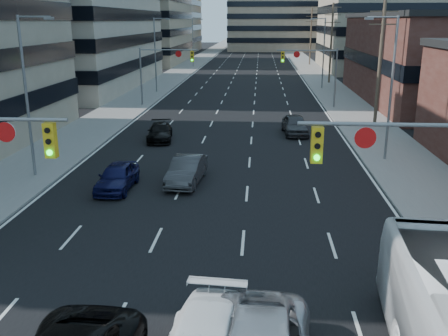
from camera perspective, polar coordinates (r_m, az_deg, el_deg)
road_surface at (r=136.96m, az=3.18°, el=12.90°), size 18.00×300.00×0.02m
sidewalk_left at (r=137.63m, az=-1.74°, el=12.96°), size 5.00×300.00×0.15m
sidewalk_right at (r=137.24m, az=8.11°, el=12.80°), size 5.00×300.00×0.15m
office_left_far at (r=109.87m, az=-10.19°, el=15.95°), size 20.00×30.00×16.00m
office_right_far at (r=97.34m, az=18.16°, el=14.77°), size 22.00×28.00×14.00m
bg_block_left at (r=149.77m, az=-7.95°, el=16.91°), size 24.00×24.00×20.00m
bg_block_right at (r=139.86m, az=16.90°, el=14.78°), size 22.00×22.00×12.00m
signal_near_right at (r=16.13m, az=22.33°, el=-0.59°), size 6.59×0.33×6.00m
signal_far_left at (r=52.81m, az=-7.03°, el=11.64°), size 6.09×0.33×6.00m
signal_far_right at (r=52.12m, az=10.14°, el=11.44°), size 6.09×0.33×6.00m
utility_pole_block at (r=43.88m, az=17.43°, el=11.97°), size 2.20×0.28×11.00m
utility_pole_midblock at (r=73.38m, az=12.16°, el=13.91°), size 2.20×0.28×11.00m
utility_pole_distant at (r=103.17m, az=9.89°, el=14.70°), size 2.20×0.28×11.00m
streetlight_left_near at (r=29.76m, az=-21.44°, el=8.32°), size 2.03×0.22×9.00m
streetlight_left_mid at (r=63.06m, az=-7.73°, el=13.08°), size 2.03×0.22×9.00m
streetlight_left_far at (r=97.56m, az=-3.50°, el=14.38°), size 2.03×0.22×9.00m
streetlight_right_near at (r=32.86m, az=18.37°, el=9.30°), size 2.03×0.22×9.00m
streetlight_right_far at (r=67.23m, az=11.20°, el=13.13°), size 2.03×0.22×9.00m
sedan_blue at (r=27.22m, az=-12.11°, el=-0.97°), size 1.73×4.19×1.42m
sedan_grey_center at (r=27.69m, az=-4.30°, el=-0.28°), size 1.92×4.57×1.47m
sedan_black_far at (r=37.94m, az=-7.34°, el=4.10°), size 2.35×4.57×1.27m
sedan_grey_right at (r=40.03m, az=8.11°, el=4.92°), size 2.14×4.63×1.54m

